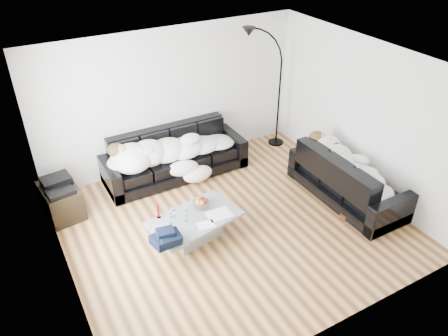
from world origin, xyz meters
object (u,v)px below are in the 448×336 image
fruit_bowl (201,202)px  av_cabinet (62,201)px  sofa_right (348,177)px  stereo (57,184)px  sleeper_back (175,146)px  wine_glass_a (173,212)px  sofa_back (175,155)px  wine_glass_c (186,216)px  shoes (346,210)px  floor_lamp (279,94)px  coffee_table (195,228)px  candle_right (159,211)px  sleeper_right (350,166)px  candle_left (158,211)px  wine_glass_b (170,218)px

fruit_bowl → av_cabinet: (-1.83, 1.38, -0.20)m
sofa_right → stereo: bearing=66.2°
sleeper_back → wine_glass_a: size_ratio=11.75×
sofa_back → sofa_right: size_ratio=1.23×
fruit_bowl → wine_glass_a: 0.47m
wine_glass_c → shoes: 2.70m
wine_glass_c → floor_lamp: bearing=32.4°
coffee_table → stereo: bearing=135.8°
wine_glass_a → shoes: 2.86m
fruit_bowl → candle_right: candle_right is taller
coffee_table → shoes: size_ratio=2.75×
sleeper_right → stereo: sleeper_right is taller
candle_left → av_cabinet: size_ratio=0.33×
sofa_back → sleeper_back: 0.22m
shoes → av_cabinet: bearing=136.3°
sofa_right → fruit_bowl: bearing=78.0°
sofa_right → wine_glass_a: sofa_right is taller
sofa_back → coffee_table: sofa_back is taller
fruit_bowl → shoes: bearing=-21.1°
wine_glass_b → candle_right: (-0.09, 0.20, 0.03)m
sofa_right → wine_glass_c: sofa_right is taller
wine_glass_b → sleeper_right: bearing=-7.1°
fruit_bowl → floor_lamp: floor_lamp is taller
candle_right → coffee_table: bearing=-29.5°
coffee_table → wine_glass_c: size_ratio=7.17×
wine_glass_b → coffee_table: bearing=-8.4°
candle_right → floor_lamp: size_ratio=0.11×
coffee_table → fruit_bowl: bearing=43.9°
candle_left → wine_glass_c: bearing=-39.3°
sofa_right → av_cabinet: 4.74m
wine_glass_c → floor_lamp: (2.93, 1.86, 0.62)m
shoes → floor_lamp: (0.35, 2.52, 1.05)m
candle_left → av_cabinet: (-1.15, 1.32, -0.25)m
sleeper_right → coffee_table: 2.77m
wine_glass_c → candle_left: candle_left is taller
candle_left → candle_right: (0.02, -0.01, -0.01)m
av_cabinet → sleeper_back: bearing=-2.8°
sofa_back → candle_left: bearing=-121.9°
wine_glass_c → wine_glass_a: bearing=123.6°
coffee_table → wine_glass_b: size_ratio=7.39×
candle_right → shoes: candle_right is taller
candle_left → sleeper_right: bearing=-10.6°
sleeper_right → wine_glass_a: sleeper_right is taller
fruit_bowl → shoes: size_ratio=0.50×
coffee_table → floor_lamp: (2.79, 1.86, 0.91)m
sleeper_right → wine_glass_c: sleeper_right is taller
wine_glass_b → candle_right: candle_right is taller
av_cabinet → coffee_table: bearing=-50.9°
wine_glass_a → av_cabinet: (-1.36, 1.41, -0.22)m
sofa_right → sleeper_right: (0.00, 0.00, 0.21)m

